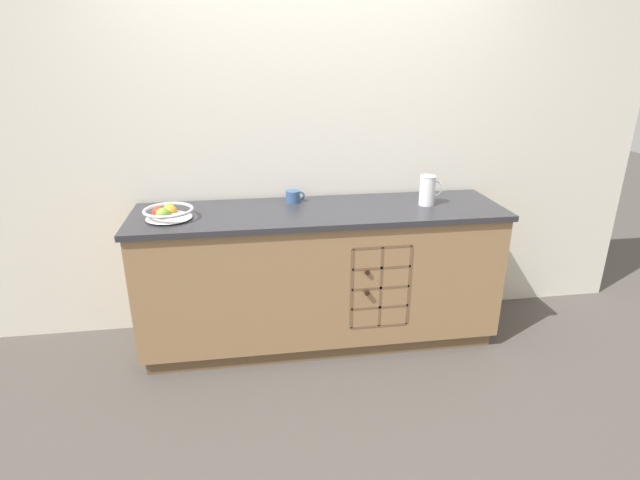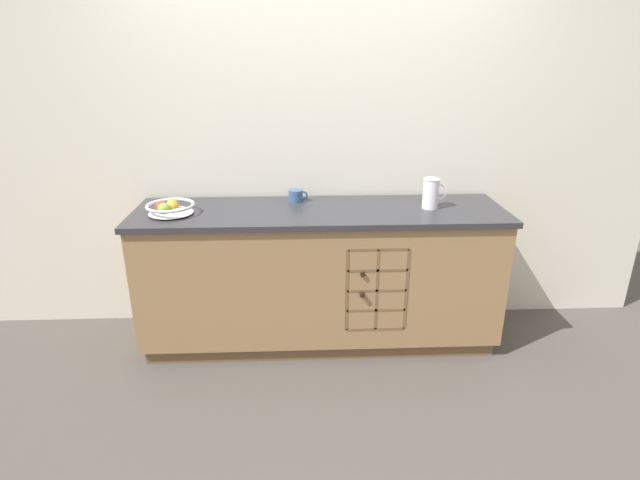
% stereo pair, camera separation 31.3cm
% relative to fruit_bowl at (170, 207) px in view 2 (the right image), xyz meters
% --- Properties ---
extents(ground_plane, '(14.00, 14.00, 0.00)m').
position_rel_fruit_bowl_xyz_m(ground_plane, '(0.90, 0.05, -0.95)').
color(ground_plane, '#4C4742').
extents(back_wall, '(4.64, 0.06, 2.55)m').
position_rel_fruit_bowl_xyz_m(back_wall, '(0.90, 0.41, 0.32)').
color(back_wall, silver).
rests_on(back_wall, ground_plane).
extents(kitchen_island, '(2.28, 0.63, 0.91)m').
position_rel_fruit_bowl_xyz_m(kitchen_island, '(0.90, 0.05, -0.49)').
color(kitchen_island, brown).
rests_on(kitchen_island, ground_plane).
extents(fruit_bowl, '(0.29, 0.29, 0.09)m').
position_rel_fruit_bowl_xyz_m(fruit_bowl, '(0.00, 0.00, 0.00)').
color(fruit_bowl, silver).
rests_on(fruit_bowl, kitchen_island).
extents(white_pitcher, '(0.15, 0.10, 0.19)m').
position_rel_fruit_bowl_xyz_m(white_pitcher, '(1.58, 0.06, 0.06)').
color(white_pitcher, white).
rests_on(white_pitcher, kitchen_island).
extents(ceramic_mug, '(0.12, 0.09, 0.08)m').
position_rel_fruit_bowl_xyz_m(ceramic_mug, '(0.75, 0.24, -0.00)').
color(ceramic_mug, '#385684').
rests_on(ceramic_mug, kitchen_island).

